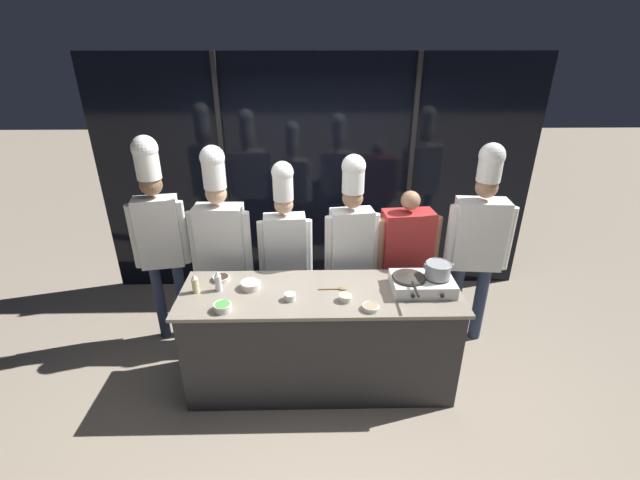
% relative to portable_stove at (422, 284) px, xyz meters
% --- Properties ---
extents(ground_plane, '(24.00, 24.00, 0.00)m').
position_rel_portable_stove_xyz_m(ground_plane, '(-0.83, -0.02, -0.99)').
color(ground_plane, gray).
extents(window_wall_back, '(4.91, 0.09, 2.70)m').
position_rel_portable_stove_xyz_m(window_wall_back, '(-0.83, 1.71, 0.36)').
color(window_wall_back, black).
rests_on(window_wall_back, ground_plane).
extents(demo_counter, '(2.30, 0.72, 0.94)m').
position_rel_portable_stove_xyz_m(demo_counter, '(-0.83, -0.02, -0.52)').
color(demo_counter, '#2D2D30').
rests_on(demo_counter, ground_plane).
extents(portable_stove, '(0.50, 0.36, 0.12)m').
position_rel_portable_stove_xyz_m(portable_stove, '(0.00, 0.00, 0.00)').
color(portable_stove, silver).
rests_on(portable_stove, demo_counter).
extents(frying_pan, '(0.27, 0.47, 0.04)m').
position_rel_portable_stove_xyz_m(frying_pan, '(-0.11, -0.00, 0.08)').
color(frying_pan, '#38332D').
rests_on(frying_pan, portable_stove).
extents(stock_pot, '(0.23, 0.21, 0.12)m').
position_rel_portable_stove_xyz_m(stock_pot, '(0.11, 0.00, 0.13)').
color(stock_pot, '#93969B').
rests_on(stock_pot, portable_stove).
extents(squeeze_bottle_clear, '(0.06, 0.06, 0.18)m').
position_rel_portable_stove_xyz_m(squeeze_bottle_clear, '(-1.66, 0.02, 0.03)').
color(squeeze_bottle_clear, white).
rests_on(squeeze_bottle_clear, demo_counter).
extents(squeeze_bottle_oil, '(0.06, 0.06, 0.16)m').
position_rel_portable_stove_xyz_m(squeeze_bottle_oil, '(-1.84, -0.00, 0.02)').
color(squeeze_bottle_oil, beige).
rests_on(squeeze_bottle_oil, demo_counter).
extents(prep_bowl_soy_glaze, '(0.15, 0.15, 0.04)m').
position_rel_portable_stove_xyz_m(prep_bowl_soy_glaze, '(-1.68, 0.19, -0.04)').
color(prep_bowl_soy_glaze, silver).
rests_on(prep_bowl_soy_glaze, demo_counter).
extents(prep_bowl_scallions, '(0.14, 0.14, 0.06)m').
position_rel_portable_stove_xyz_m(prep_bowl_scallions, '(-1.58, -0.27, -0.02)').
color(prep_bowl_scallions, silver).
rests_on(prep_bowl_scallions, demo_counter).
extents(prep_bowl_mushrooms, '(0.13, 0.13, 0.04)m').
position_rel_portable_stove_xyz_m(prep_bowl_mushrooms, '(-0.45, -0.28, -0.03)').
color(prep_bowl_mushrooms, silver).
rests_on(prep_bowl_mushrooms, demo_counter).
extents(prep_bowl_garlic, '(0.09, 0.09, 0.06)m').
position_rel_portable_stove_xyz_m(prep_bowl_garlic, '(-1.08, -0.13, -0.02)').
color(prep_bowl_garlic, silver).
rests_on(prep_bowl_garlic, demo_counter).
extents(prep_bowl_ginger, '(0.11, 0.11, 0.05)m').
position_rel_portable_stove_xyz_m(prep_bowl_ginger, '(-0.64, -0.15, -0.03)').
color(prep_bowl_ginger, silver).
rests_on(prep_bowl_ginger, demo_counter).
extents(prep_bowl_chicken, '(0.17, 0.17, 0.06)m').
position_rel_portable_stove_xyz_m(prep_bowl_chicken, '(-1.41, 0.05, -0.02)').
color(prep_bowl_chicken, silver).
rests_on(prep_bowl_chicken, demo_counter).
extents(serving_spoon_slotted, '(0.24, 0.05, 0.02)m').
position_rel_portable_stove_xyz_m(serving_spoon_slotted, '(-0.68, 0.02, -0.05)').
color(serving_spoon_slotted, olive).
rests_on(serving_spoon_slotted, demo_counter).
extents(chef_head, '(0.50, 0.27, 2.07)m').
position_rel_portable_stove_xyz_m(chef_head, '(-2.32, 0.67, 0.25)').
color(chef_head, '#2D3856').
rests_on(chef_head, ground_plane).
extents(chef_sous, '(0.58, 0.24, 1.99)m').
position_rel_portable_stove_xyz_m(chef_sous, '(-1.75, 0.64, 0.15)').
color(chef_sous, '#232326').
rests_on(chef_sous, ground_plane).
extents(chef_line, '(0.51, 0.23, 1.84)m').
position_rel_portable_stove_xyz_m(chef_line, '(-1.15, 0.67, 0.07)').
color(chef_line, '#232326').
rests_on(chef_line, ground_plane).
extents(chef_pastry, '(0.50, 0.25, 1.92)m').
position_rel_portable_stove_xyz_m(chef_pastry, '(-0.53, 0.58, 0.14)').
color(chef_pastry, '#232326').
rests_on(chef_pastry, ground_plane).
extents(person_guest, '(0.62, 0.29, 1.56)m').
position_rel_portable_stove_xyz_m(person_guest, '(0.00, 0.66, -0.06)').
color(person_guest, '#4C4C51').
rests_on(person_guest, ground_plane).
extents(chef_apprentice, '(0.60, 0.28, 2.01)m').
position_rel_portable_stove_xyz_m(chef_apprentice, '(0.65, 0.59, 0.17)').
color(chef_apprentice, '#2D3856').
rests_on(chef_apprentice, ground_plane).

